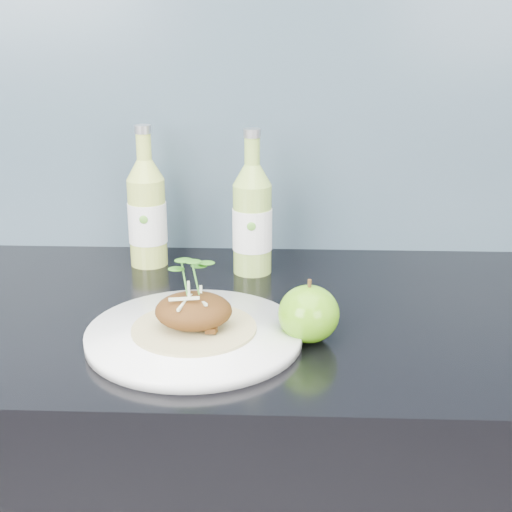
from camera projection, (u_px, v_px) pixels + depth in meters
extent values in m
cube|color=#6E93AD|center=(234.00, 53.00, 1.22)|extent=(4.00, 0.02, 0.70)
cylinder|color=white|center=(194.00, 335.00, 0.95)|extent=(0.38, 0.38, 0.02)
cylinder|color=tan|center=(194.00, 328.00, 0.95)|extent=(0.17, 0.17, 0.00)
ellipsoid|color=#583210|center=(194.00, 311.00, 0.94)|extent=(0.10, 0.09, 0.05)
ellipsoid|color=#45920F|center=(309.00, 314.00, 0.94)|extent=(0.08, 0.08, 0.08)
cylinder|color=#472D14|center=(309.00, 285.00, 0.93)|extent=(0.01, 0.00, 0.01)
cylinder|color=#B2C753|center=(148.00, 222.00, 1.22)|extent=(0.07, 0.07, 0.15)
cone|color=#B2C753|center=(145.00, 170.00, 1.19)|extent=(0.06, 0.06, 0.03)
cylinder|color=#B2C753|center=(144.00, 146.00, 1.18)|extent=(0.03, 0.03, 0.04)
cylinder|color=silver|center=(143.00, 129.00, 1.17)|extent=(0.03, 0.03, 0.01)
cylinder|color=white|center=(148.00, 222.00, 1.22)|extent=(0.07, 0.07, 0.07)
ellipsoid|color=#59A533|center=(144.00, 220.00, 1.18)|extent=(0.01, 0.00, 0.01)
cylinder|color=#96BB4E|center=(252.00, 229.00, 1.18)|extent=(0.08, 0.08, 0.15)
cone|color=#96BB4E|center=(252.00, 175.00, 1.15)|extent=(0.06, 0.06, 0.03)
cylinder|color=#96BB4E|center=(252.00, 151.00, 1.14)|extent=(0.03, 0.03, 0.04)
cylinder|color=silver|center=(252.00, 133.00, 1.13)|extent=(0.03, 0.03, 0.01)
cylinder|color=white|center=(252.00, 229.00, 1.18)|extent=(0.08, 0.08, 0.07)
ellipsoid|color=#59A533|center=(251.00, 226.00, 1.14)|extent=(0.01, 0.00, 0.01)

